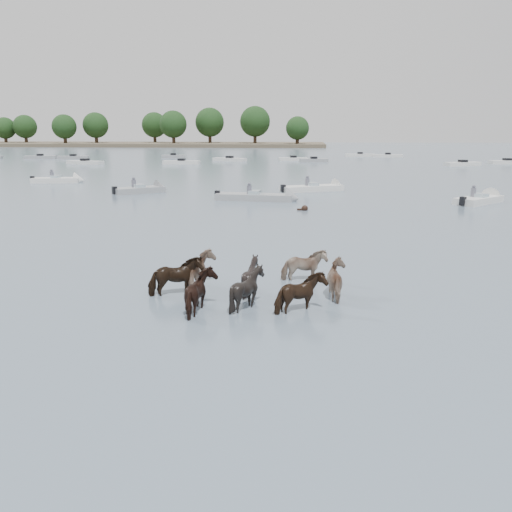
{
  "coord_description": "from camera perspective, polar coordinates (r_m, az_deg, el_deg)",
  "views": [
    {
      "loc": [
        3.8,
        -15.71,
        5.18
      ],
      "look_at": [
        2.3,
        1.24,
        1.1
      ],
      "focal_mm": 37.3,
      "sensor_mm": 36.0,
      "label": 1
    }
  ],
  "objects": [
    {
      "name": "treeline",
      "position": [
        178.39,
        -18.38,
        13.23
      ],
      "size": [
        151.88,
        21.13,
        12.28
      ],
      "color": "#382619",
      "rests_on": "ground"
    },
    {
      "name": "shoreline",
      "position": [
        181.46,
        -19.34,
        11.25
      ],
      "size": [
        160.0,
        30.0,
        1.0
      ],
      "primitive_type": "cube",
      "color": "#4C4233",
      "rests_on": "ground"
    },
    {
      "name": "motorboat_c",
      "position": [
        46.36,
        6.89,
        7.24
      ],
      "size": [
        5.95,
        4.05,
        1.92
      ],
      "rotation": [
        0.0,
        0.0,
        0.47
      ],
      "color": "silver",
      "rests_on": "ground"
    },
    {
      "name": "pony_herd",
      "position": [
        16.65,
        -0.76,
        -2.87
      ],
      "size": [
        7.0,
        4.97,
        1.44
      ],
      "color": "black",
      "rests_on": "ground"
    },
    {
      "name": "motorboat_b",
      "position": [
        39.67,
        1.01,
        6.3
      ],
      "size": [
        6.46,
        2.31,
        1.92
      ],
      "rotation": [
        0.0,
        0.0,
        -0.12
      ],
      "color": "gray",
      "rests_on": "ground"
    },
    {
      "name": "ground",
      "position": [
        16.97,
        -8.16,
        -4.43
      ],
      "size": [
        400.0,
        400.0,
        0.0
      ],
      "primitive_type": "plane",
      "color": "#4A5B6B",
      "rests_on": "ground"
    },
    {
      "name": "distant_flotilla",
      "position": [
        91.2,
        1.86,
        10.37
      ],
      "size": [
        107.21,
        29.17,
        0.93
      ],
      "color": "gray",
      "rests_on": "ground"
    },
    {
      "name": "swimming_pony",
      "position": [
        34.96,
        5.17,
        5.07
      ],
      "size": [
        0.72,
        0.44,
        0.44
      ],
      "color": "black",
      "rests_on": "ground"
    },
    {
      "name": "motorboat_f",
      "position": [
        56.57,
        -19.92,
        7.66
      ],
      "size": [
        5.26,
        2.43,
        1.92
      ],
      "rotation": [
        0.0,
        0.0,
        0.17
      ],
      "color": "silver",
      "rests_on": "ground"
    },
    {
      "name": "motorboat_a",
      "position": [
        45.73,
        -11.62,
        6.99
      ],
      "size": [
        4.57,
        4.09,
        1.92
      ],
      "rotation": [
        0.0,
        0.0,
        0.67
      ],
      "color": "gray",
      "rests_on": "ground"
    },
    {
      "name": "motorboat_d",
      "position": [
        41.9,
        23.21,
        5.6
      ],
      "size": [
        4.51,
        4.51,
        1.92
      ],
      "rotation": [
        0.0,
        0.0,
        0.79
      ],
      "color": "silver",
      "rests_on": "ground"
    }
  ]
}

